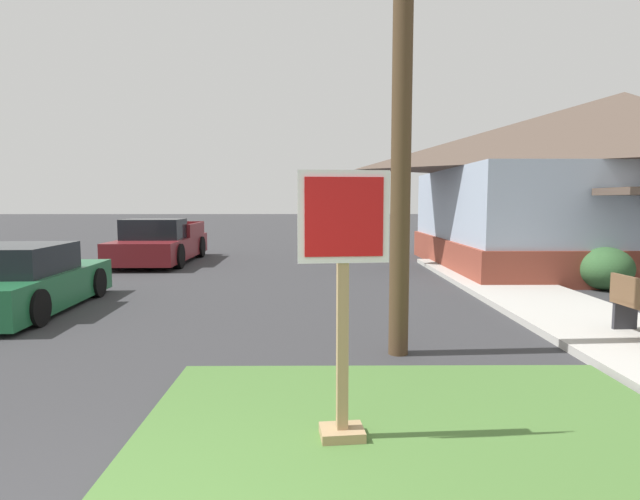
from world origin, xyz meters
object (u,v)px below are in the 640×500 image
at_px(parked_sedan_green, 20,282).
at_px(manhole_cover, 201,390).
at_px(stop_sign, 343,311).
at_px(pickup_truck_maroon, 160,244).

bearing_deg(parked_sedan_green, manhole_cover, -43.31).
xyz_separation_m(stop_sign, manhole_cover, (-1.46, 1.27, -1.15)).
distance_m(parked_sedan_green, pickup_truck_maroon, 7.45).
bearing_deg(stop_sign, pickup_truck_maroon, 113.00).
bearing_deg(parked_sedan_green, pickup_truck_maroon, 87.65).
height_order(parked_sedan_green, pickup_truck_maroon, pickup_truck_maroon).
xyz_separation_m(manhole_cover, pickup_truck_maroon, (-3.94, 11.45, 0.61)).
relative_size(manhole_cover, parked_sedan_green, 0.17).
distance_m(stop_sign, manhole_cover, 2.26).
bearing_deg(stop_sign, manhole_cover, 138.98).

